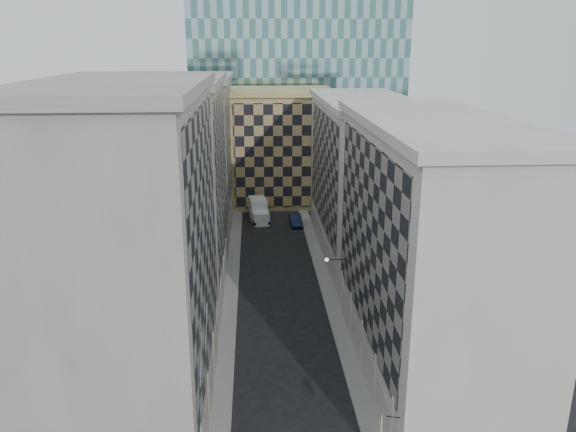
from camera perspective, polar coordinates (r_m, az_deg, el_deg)
name	(u,v)px	position (r m, az deg, el deg)	size (l,w,h in m)	color
sidewalk_west	(231,294)	(61.18, -5.80, -7.91)	(1.50, 100.00, 0.15)	gray
sidewalk_east	(328,292)	(61.62, 4.09, -7.67)	(1.50, 100.00, 0.15)	gray
bldg_left_a	(134,258)	(39.90, -15.39, -4.13)	(10.80, 22.80, 23.70)	gray
bldg_left_b	(176,187)	(60.76, -11.34, 2.93)	(10.80, 22.80, 22.70)	gray
bldg_left_c	(196,153)	(82.23, -9.37, 6.35)	(10.80, 22.80, 21.70)	gray
bldg_right_a	(427,251)	(45.34, 13.95, -3.46)	(10.80, 26.80, 20.70)	beige
bldg_right_b	(362,178)	(70.59, 7.54, 3.85)	(10.80, 28.80, 19.70)	beige
tan_block	(281,146)	(94.85, -0.76, 7.14)	(16.80, 14.80, 18.80)	tan
church_tower	(265,37)	(107.45, -2.31, 17.69)	(7.20, 7.20, 51.50)	#2E2823
flagpoles_left	(204,342)	(36.29, -8.57, -12.59)	(0.10, 6.33, 2.33)	gray
bracket_lamp	(329,260)	(53.63, 4.14, -4.44)	(1.98, 0.36, 0.36)	black
box_truck	(259,211)	(85.41, -3.00, 0.48)	(3.26, 6.30, 3.30)	white
dark_car	(296,220)	(83.32, 0.77, -0.41)	(1.62, 4.64, 1.53)	#101F3E
shop_sign	(383,423)	(36.74, 9.58, -20.01)	(1.24, 0.72, 0.82)	black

